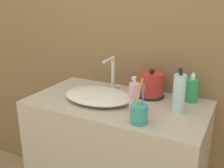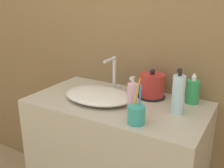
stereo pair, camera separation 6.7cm
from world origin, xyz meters
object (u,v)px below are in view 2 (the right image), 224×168
electric_kettle (152,87)px  shampoo_bottle (132,99)px  lotion_bottle (178,94)px  faucet (114,73)px  toothbrush_cup (136,114)px  mouthwash_bottle (193,91)px

electric_kettle → shampoo_bottle: size_ratio=0.87×
lotion_bottle → shampoo_bottle: size_ratio=1.19×
faucet → lotion_bottle: bearing=-15.2°
electric_kettle → toothbrush_cup: 0.36m
electric_kettle → lotion_bottle: bearing=-35.2°
lotion_bottle → mouthwash_bottle: (0.03, 0.17, -0.03)m
toothbrush_cup → faucet: bearing=133.2°
lotion_bottle → toothbrush_cup: bearing=-121.5°
lotion_bottle → electric_kettle: bearing=144.8°
lotion_bottle → shampoo_bottle: lotion_bottle is taller
shampoo_bottle → mouthwash_bottle: size_ratio=1.13×
electric_kettle → shampoo_bottle: 0.27m
toothbrush_cup → shampoo_bottle: toothbrush_cup is taller
faucet → shampoo_bottle: size_ratio=1.10×
shampoo_bottle → mouthwash_bottle: 0.38m
lotion_bottle → mouthwash_bottle: size_ratio=1.34×
faucet → mouthwash_bottle: size_ratio=1.24×
electric_kettle → lotion_bottle: size_ratio=0.73×
electric_kettle → lotion_bottle: (0.20, -0.14, 0.04)m
shampoo_bottle → mouthwash_bottle: shampoo_bottle is taller
mouthwash_bottle → electric_kettle: bearing=-171.7°
electric_kettle → toothbrush_cup: bearing=-79.3°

